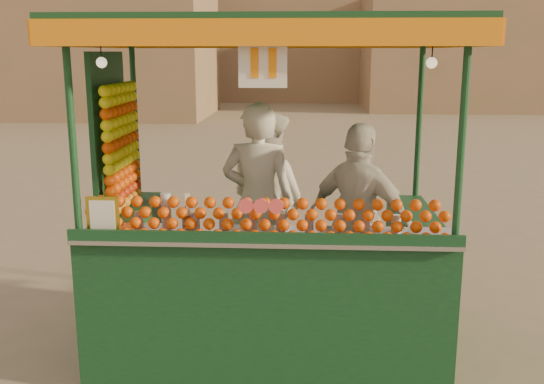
# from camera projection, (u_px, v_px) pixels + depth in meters

# --- Properties ---
(ground) EXTENTS (90.00, 90.00, 0.00)m
(ground) POSITION_uv_depth(u_px,v_px,m) (317.00, 357.00, 5.19)
(ground) COLOR #6E624F
(ground) RESTS_ON ground
(building_left) EXTENTS (10.00, 6.00, 6.00)m
(building_left) POSITION_uv_depth(u_px,v_px,m) (83.00, 39.00, 24.48)
(building_left) COLOR #8D6750
(building_left) RESTS_ON ground
(building_right) EXTENTS (9.00, 6.00, 5.00)m
(building_right) POSITION_uv_depth(u_px,v_px,m) (466.00, 52.00, 27.63)
(building_right) COLOR #8D6750
(building_right) RESTS_ON ground
(building_center) EXTENTS (14.00, 7.00, 7.00)m
(building_center) POSITION_uv_depth(u_px,v_px,m) (273.00, 33.00, 33.73)
(building_center) COLOR #8D6750
(building_center) RESTS_ON ground
(juice_cart) EXTENTS (3.03, 1.96, 2.75)m
(juice_cart) POSITION_uv_depth(u_px,v_px,m) (260.00, 251.00, 5.08)
(juice_cart) COLOR #0F3719
(juice_cart) RESTS_ON ground
(vendor_left) EXTENTS (0.69, 0.49, 1.77)m
(vendor_left) POSITION_uv_depth(u_px,v_px,m) (258.00, 203.00, 5.43)
(vendor_left) COLOR silver
(vendor_left) RESTS_ON ground
(vendor_middle) EXTENTS (1.02, 1.02, 1.67)m
(vendor_middle) POSITION_uv_depth(u_px,v_px,m) (268.00, 199.00, 5.78)
(vendor_middle) COLOR silver
(vendor_middle) RESTS_ON ground
(vendor_right) EXTENTS (1.02, 0.85, 1.63)m
(vendor_right) POSITION_uv_depth(u_px,v_px,m) (359.00, 221.00, 5.11)
(vendor_right) COLOR beige
(vendor_right) RESTS_ON ground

